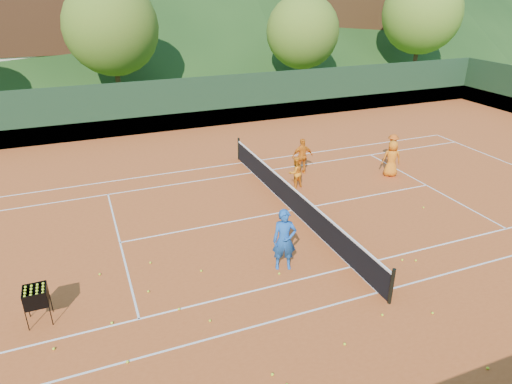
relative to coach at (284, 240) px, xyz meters
name	(u,v)px	position (x,y,z in m)	size (l,w,h in m)	color
ground	(292,211)	(1.94, 3.37, -0.99)	(400.00, 400.00, 0.00)	#2E4F18
clay_court	(292,211)	(1.94, 3.37, -0.98)	(40.00, 24.00, 0.02)	#B0491C
coach	(284,240)	(0.00, 0.00, 0.00)	(0.71, 0.47, 1.94)	#1A54AE
student_a	(295,172)	(2.99, 5.28, -0.29)	(0.66, 0.52, 1.36)	orange
student_b	(302,156)	(3.99, 6.60, -0.15)	(0.96, 0.40, 1.64)	orange
student_c	(392,159)	(7.53, 4.85, -0.15)	(0.80, 0.52, 1.64)	orange
student_d	(392,148)	(8.64, 6.26, -0.27)	(0.91, 0.52, 1.40)	#CF5112
tennis_ball_0	(279,274)	(-0.28, -0.29, -0.94)	(0.07, 0.07, 0.07)	#C1E926
tennis_ball_1	(210,321)	(-2.79, -1.53, -0.94)	(0.07, 0.07, 0.07)	#C1E926
tennis_ball_2	(272,374)	(-2.01, -3.74, -0.94)	(0.07, 0.07, 0.07)	#C1E926
tennis_ball_3	(423,207)	(6.71, 1.65, -0.94)	(0.07, 0.07, 0.07)	#C1E926
tennis_ball_4	(402,260)	(3.60, -1.05, -0.94)	(0.07, 0.07, 0.07)	#C1E926
tennis_ball_5	(127,362)	(-4.94, -2.17, -0.94)	(0.07, 0.07, 0.07)	#C1E926
tennis_ball_7	(54,349)	(-6.50, -1.10, -0.94)	(0.07, 0.07, 0.07)	#C1E926
tennis_ball_9	(150,263)	(-3.73, 1.72, -0.94)	(0.07, 0.07, 0.07)	#C1E926
tennis_ball_10	(416,260)	(3.97, -1.23, -0.94)	(0.07, 0.07, 0.07)	#C1E926
tennis_ball_11	(179,309)	(-3.42, -0.78, -0.94)	(0.07, 0.07, 0.07)	#C1E926
tennis_ball_12	(148,291)	(-4.04, 0.29, -0.94)	(0.07, 0.07, 0.07)	#C1E926
tennis_ball_13	(345,344)	(-0.03, -3.53, -0.94)	(0.07, 0.07, 0.07)	#C1E926
tennis_ball_16	(100,274)	(-5.24, 1.66, -0.94)	(0.07, 0.07, 0.07)	#C1E926
tennis_ball_17	(382,315)	(1.44, -2.98, -0.94)	(0.07, 0.07, 0.07)	#C1E926
tennis_ball_18	(201,271)	(-2.39, 0.71, -0.94)	(0.07, 0.07, 0.07)	#C1E926
tennis_ball_19	(433,313)	(2.71, -3.41, -0.94)	(0.07, 0.07, 0.07)	#C1E926
tennis_ball_20	(112,323)	(-5.13, -0.68, -0.94)	(0.07, 0.07, 0.07)	#C1E926
tennis_ball_21	(488,368)	(2.54, -5.37, -0.94)	(0.07, 0.07, 0.07)	#C1E926
court_lines	(292,210)	(1.94, 3.37, -0.97)	(23.83, 11.03, 0.00)	white
tennis_net	(293,199)	(1.94, 3.37, -0.47)	(0.10, 12.07, 1.10)	black
perimeter_fence	(293,180)	(1.94, 3.37, 0.28)	(40.40, 24.24, 3.00)	black
ball_hopper	(36,297)	(-6.80, 0.13, -0.23)	(0.57, 0.57, 1.00)	black
chalet_left	(21,14)	(-8.06, 33.37, 4.65)	(13.80, 9.93, 12.92)	beige
chalet_mid	(200,15)	(7.94, 37.37, 4.00)	(12.65, 8.82, 11.45)	beige
chalet_right	(340,12)	(21.94, 33.37, 4.27)	(11.50, 8.82, 11.91)	beige
tree_b	(111,28)	(-2.06, 23.37, 4.20)	(6.40, 6.40, 8.40)	#422A1A
tree_c	(303,32)	(11.94, 22.37, 3.55)	(5.60, 5.60, 7.35)	#41291A
tree_d	(422,14)	(23.94, 23.37, 4.53)	(6.80, 6.80, 8.93)	#3C2518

